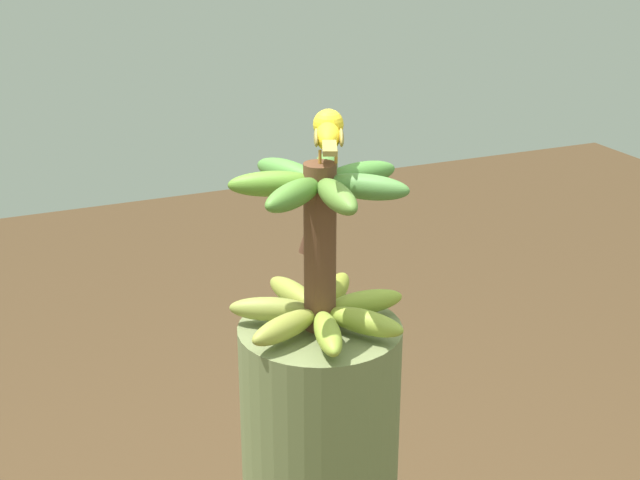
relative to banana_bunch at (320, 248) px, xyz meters
name	(u,v)px	position (x,y,z in m)	size (l,w,h in m)	color
banana_bunch	(320,248)	(0.00, 0.00, 0.00)	(0.30, 0.30, 0.28)	brown
perched_bird	(329,132)	(0.02, 0.01, 0.19)	(0.09, 0.18, 0.08)	#C68933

